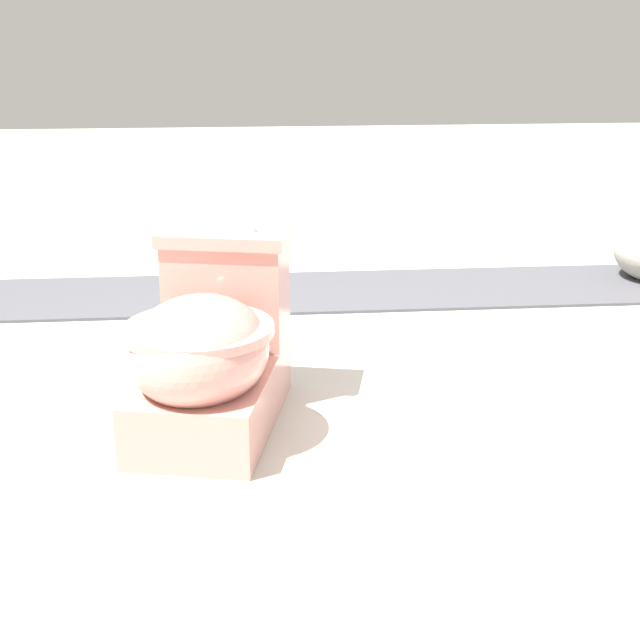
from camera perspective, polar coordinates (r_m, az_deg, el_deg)
ground_plane at (r=2.57m, az=-6.25°, el=-6.09°), size 14.00×14.00×0.00m
gravel_strip at (r=3.68m, az=1.81°, el=1.88°), size 0.56×8.00×0.01m
toilet at (r=2.43m, az=-7.09°, el=-2.01°), size 0.70×0.50×0.52m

